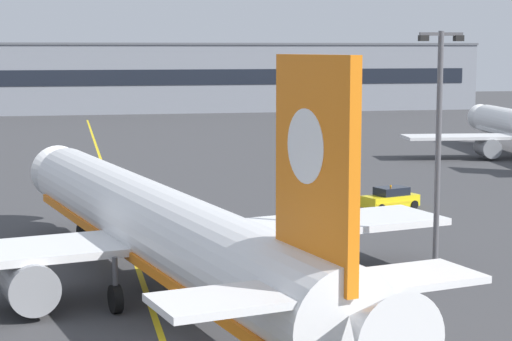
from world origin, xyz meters
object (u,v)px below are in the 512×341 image
object	(u,v)px
apron_lamp_post	(438,155)
safety_cone_by_nose_gear	(163,223)
airliner_foreground	(156,228)
service_car_fifth	(391,199)

from	to	relation	value
apron_lamp_post	safety_cone_by_nose_gear	bearing A→B (deg)	122.48
airliner_foreground	safety_cone_by_nose_gear	world-z (taller)	airliner_foreground
airliner_foreground	service_car_fifth	size ratio (longest dim) A/B	9.01
apron_lamp_post	service_car_fifth	distance (m)	23.20
service_car_fifth	safety_cone_by_nose_gear	distance (m)	17.62
airliner_foreground	apron_lamp_post	size ratio (longest dim) A/B	3.24
service_car_fifth	safety_cone_by_nose_gear	size ratio (longest dim) A/B	8.28
safety_cone_by_nose_gear	apron_lamp_post	bearing A→B (deg)	-57.52
apron_lamp_post	service_car_fifth	world-z (taller)	apron_lamp_post
airliner_foreground	safety_cone_by_nose_gear	distance (m)	17.44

